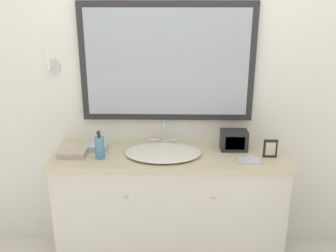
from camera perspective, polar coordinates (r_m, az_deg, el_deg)
name	(u,v)px	position (r m, az deg, el deg)	size (l,w,h in m)	color
wall_back	(171,87)	(2.72, 0.39, 5.98)	(8.00, 0.18, 2.55)	white
vanity_counter	(170,209)	(2.79, 0.30, -12.49)	(1.61, 0.51, 0.88)	beige
sink_basin	(163,152)	(2.56, -0.75, -3.97)	(0.51, 0.41, 0.18)	silver
soap_bottle	(100,147)	(2.52, -10.37, -3.19)	(0.06, 0.06, 0.19)	teal
appliance_box	(234,140)	(2.66, 10.00, -2.14)	(0.19, 0.13, 0.14)	black
picture_frame	(270,149)	(2.59, 15.33, -3.33)	(0.09, 0.01, 0.13)	black
hand_towel_near_sink	(72,154)	(2.61, -14.40, -4.10)	(0.18, 0.11, 0.04)	#B7A899
hand_towel_far_corner	(97,147)	(2.69, -10.84, -3.15)	(0.15, 0.11, 0.04)	#A8B7C6
metal_tray	(249,160)	(2.52, 12.18, -5.11)	(0.16, 0.12, 0.01)	silver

